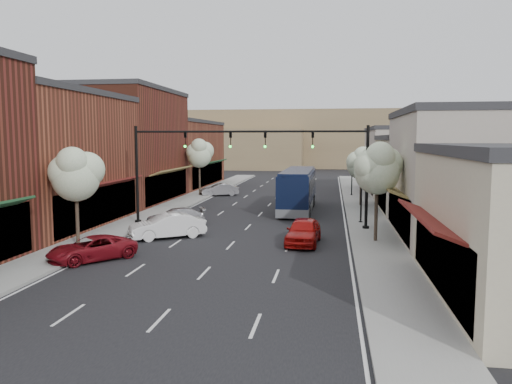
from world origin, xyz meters
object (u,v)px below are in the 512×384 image
at_px(lamp_post_near, 361,182).
at_px(tree_right_far, 362,162).
at_px(coach_bus, 298,189).
at_px(red_hatchback, 303,231).
at_px(signal_mast_right, 331,161).
at_px(signal_mast_left, 169,160).
at_px(tree_left_near, 76,173).
at_px(lamp_post_far, 352,168).
at_px(parked_car_b, 167,226).
at_px(parked_car_e, 219,190).
at_px(parked_car_a, 92,249).
at_px(tree_right_near, 378,168).
at_px(tree_left_far, 200,153).
at_px(parked_car_c, 175,217).

bearing_deg(lamp_post_near, tree_right_far, 86.69).
height_order(coach_bus, red_hatchback, coach_bus).
xyz_separation_m(signal_mast_right, signal_mast_left, (-11.24, 0.00, 0.00)).
height_order(tree_left_near, red_hatchback, tree_left_near).
height_order(lamp_post_far, red_hatchback, lamp_post_far).
xyz_separation_m(parked_car_b, parked_car_e, (-1.91, 22.79, -0.11)).
xyz_separation_m(signal_mast_right, tree_left_near, (-13.87, -8.05, -0.40)).
height_order(signal_mast_left, lamp_post_far, signal_mast_left).
distance_m(red_hatchback, parked_car_a, 11.70).
distance_m(tree_right_far, lamp_post_far, 8.13).
height_order(parked_car_a, parked_car_b, parked_car_b).
relative_size(red_hatchback, parked_car_e, 1.12).
xyz_separation_m(signal_mast_right, parked_car_b, (-9.91, -4.50, -3.86)).
xyz_separation_m(tree_left_near, lamp_post_near, (16.05, 10.56, -1.22)).
relative_size(signal_mast_left, tree_right_near, 1.38).
distance_m(tree_right_far, parked_car_e, 16.22).
bearing_deg(tree_left_far, parked_car_c, -80.43).
relative_size(signal_mast_left, red_hatchback, 1.84).
distance_m(lamp_post_near, red_hatchback, 8.64).
height_order(lamp_post_near, coach_bus, lamp_post_near).
height_order(tree_right_far, tree_left_near, tree_left_near).
bearing_deg(tree_left_near, signal_mast_right, 30.14).
distance_m(tree_right_far, tree_left_near, 25.99).
bearing_deg(tree_right_far, coach_bus, -149.59).
bearing_deg(parked_car_c, tree_right_near, 48.79).
bearing_deg(tree_right_near, signal_mast_left, 163.81).
bearing_deg(signal_mast_left, tree_right_near, -16.19).
bearing_deg(tree_left_near, parked_car_e, 85.54).
xyz_separation_m(tree_left_near, parked_car_b, (3.96, 3.56, -3.46)).
height_order(signal_mast_right, lamp_post_near, signal_mast_right).
bearing_deg(signal_mast_right, lamp_post_far, 83.78).
distance_m(coach_bus, red_hatchback, 13.81).
bearing_deg(parked_car_a, tree_right_near, 64.22).
height_order(signal_mast_left, tree_right_far, signal_mast_left).
height_order(signal_mast_right, coach_bus, signal_mast_right).
height_order(tree_right_near, parked_car_b, tree_right_near).
bearing_deg(red_hatchback, parked_car_e, 117.62).
xyz_separation_m(tree_left_near, lamp_post_far, (16.05, 28.06, -1.22)).
distance_m(tree_left_near, lamp_post_near, 19.25).
bearing_deg(tree_right_near, lamp_post_near, 94.77).
xyz_separation_m(tree_left_far, coach_bus, (11.11, -9.22, -2.78)).
bearing_deg(tree_left_far, tree_left_near, -90.00).
bearing_deg(tree_right_far, parked_car_b, -127.54).
xyz_separation_m(lamp_post_far, red_hatchback, (-3.69, -24.99, -2.24)).
bearing_deg(tree_left_near, parked_car_a, -50.16).
distance_m(red_hatchback, parked_car_b, 8.42).
height_order(lamp_post_near, parked_car_e, lamp_post_near).
distance_m(tree_left_far, parked_car_b, 23.11).
bearing_deg(lamp_post_near, tree_right_near, -85.23).
bearing_deg(signal_mast_left, parked_car_a, -93.15).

